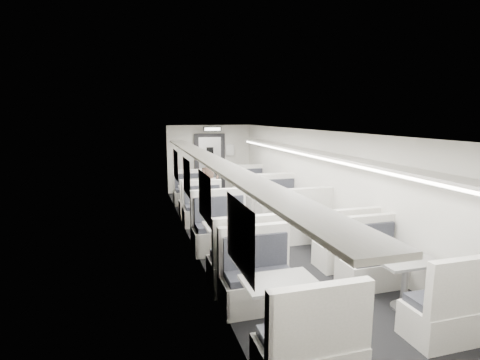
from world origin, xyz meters
TOP-DOWN VIEW (x-y plane):
  - room at (0.00, 0.00)m, footprint 3.24×12.24m
  - booth_left_a at (-1.00, 3.51)m, footprint 0.98×1.98m
  - booth_left_b at (-1.00, 1.12)m, footprint 1.02×2.07m
  - booth_left_c at (-1.00, -0.94)m, footprint 1.15×2.33m
  - booth_left_d at (-1.00, -3.26)m, footprint 1.08×2.19m
  - booth_right_a at (1.00, 3.53)m, footprint 1.04×2.11m
  - booth_right_b at (1.00, 0.98)m, footprint 1.10×2.23m
  - booth_right_c at (1.00, -0.71)m, footprint 1.05×2.13m
  - booth_right_d at (1.00, -3.05)m, footprint 1.03×2.09m
  - passenger at (-0.67, 2.66)m, footprint 0.71×0.58m
  - window_a at (-1.49, 3.40)m, footprint 0.02×1.18m
  - window_b at (-1.49, 1.20)m, footprint 0.02×1.18m
  - window_c at (-1.49, -1.00)m, footprint 0.02×1.18m
  - window_d at (-1.49, -3.20)m, footprint 0.02×1.18m
  - luggage_rack_left at (-1.24, -0.30)m, footprint 0.46×10.40m
  - luggage_rack_right at (1.24, -0.30)m, footprint 0.46×10.40m
  - vestibule_door at (0.00, 5.93)m, footprint 1.10×0.13m
  - exit_sign at (0.00, 5.44)m, footprint 0.62×0.12m
  - wall_notice at (0.75, 5.92)m, footprint 0.32×0.02m

SIDE VIEW (x-z plane):
  - booth_left_a at x=-1.00m, z-range -0.18..0.88m
  - booth_left_b at x=-1.00m, z-range -0.18..0.92m
  - booth_right_d at x=1.00m, z-range -0.19..0.93m
  - booth_right_a at x=1.00m, z-range -0.19..0.94m
  - booth_right_c at x=1.00m, z-range -0.19..0.95m
  - booth_left_d at x=-1.00m, z-range -0.19..0.98m
  - booth_right_b at x=1.00m, z-range -0.20..1.00m
  - booth_left_c at x=-1.00m, z-range -0.21..1.04m
  - passenger at x=-0.67m, z-range 0.00..1.68m
  - vestibule_door at x=0.00m, z-range -0.01..2.09m
  - room at x=0.00m, z-range -0.12..2.52m
  - window_a at x=-1.49m, z-range 0.93..1.77m
  - window_b at x=-1.49m, z-range 0.93..1.77m
  - window_c at x=-1.49m, z-range 0.93..1.77m
  - window_d at x=-1.49m, z-range 0.93..1.77m
  - wall_notice at x=0.75m, z-range 1.30..1.70m
  - luggage_rack_left at x=-1.24m, z-range 1.87..1.96m
  - luggage_rack_right at x=1.24m, z-range 1.87..1.96m
  - exit_sign at x=0.00m, z-range 2.20..2.36m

